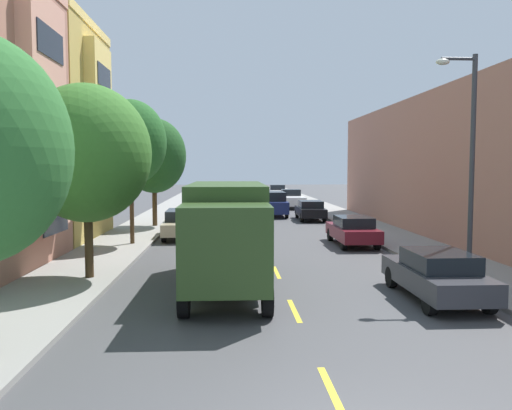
{
  "coord_description": "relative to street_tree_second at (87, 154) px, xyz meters",
  "views": [
    {
      "loc": [
        -1.75,
        -6.27,
        3.79
      ],
      "look_at": [
        -0.21,
        21.9,
        1.74
      ],
      "focal_mm": 35.84,
      "sensor_mm": 36.0,
      "label": 1
    }
  ],
  "objects": [
    {
      "name": "sidewalk_left",
      "position": [
        -0.7,
        17.1,
        -4.2
      ],
      "size": [
        3.2,
        120.0,
        0.14
      ],
      "primitive_type": "cube",
      "color": "gray",
      "rests_on": "ground_plane"
    },
    {
      "name": "street_tree_second",
      "position": [
        0.0,
        0.0,
        0.0
      ],
      "size": [
        4.22,
        4.22,
        6.41
      ],
      "color": "#47331E",
      "rests_on": "sidewalk_left"
    },
    {
      "name": "parked_sedan_burgundy",
      "position": [
        10.76,
        7.43,
        -3.52
      ],
      "size": [
        1.8,
        4.5,
        1.43
      ],
      "color": "maroon",
      "rests_on": "ground_plane"
    },
    {
      "name": "lane_centerline_dashes",
      "position": [
        6.4,
        13.6,
        -4.26
      ],
      "size": [
        0.14,
        47.2,
        0.01
      ],
      "color": "yellow",
      "rests_on": "ground_plane"
    },
    {
      "name": "street_tree_farthest",
      "position": [
        0.0,
        15.36,
        0.29
      ],
      "size": [
        4.02,
        4.02,
        6.78
      ],
      "color": "#47331E",
      "rests_on": "sidewalk_left"
    },
    {
      "name": "ground_plane",
      "position": [
        6.4,
        19.1,
        -4.27
      ],
      "size": [
        160.0,
        160.0,
        0.0
      ],
      "primitive_type": "plane",
      "color": "#424244"
    },
    {
      "name": "parked_hatchback_red",
      "position": [
        2.12,
        22.39,
        -3.51
      ],
      "size": [
        1.76,
        4.01,
        1.5
      ],
      "color": "#AD1E1E",
      "rests_on": "ground_plane"
    },
    {
      "name": "parked_pickup_white",
      "position": [
        10.69,
        30.84,
        -3.44
      ],
      "size": [
        2.05,
        5.32,
        1.73
      ],
      "color": "silver",
      "rests_on": "ground_plane"
    },
    {
      "name": "street_tree_third",
      "position": [
        0.0,
        7.68,
        0.74
      ],
      "size": [
        3.41,
        3.41,
        6.92
      ],
      "color": "#47331E",
      "rests_on": "sidewalk_left"
    },
    {
      "name": "parked_sedan_black",
      "position": [
        10.62,
        19.5,
        -3.52
      ],
      "size": [
        1.91,
        4.54,
        1.43
      ],
      "color": "black",
      "rests_on": "ground_plane"
    },
    {
      "name": "parked_pickup_silver",
      "position": [
        10.64,
        43.93,
        -3.44
      ],
      "size": [
        2.1,
        5.34,
        1.73
      ],
      "color": "#B2B5BA",
      "rests_on": "ground_plane"
    },
    {
      "name": "street_lamp",
      "position": [
        12.36,
        -1.11,
        0.05
      ],
      "size": [
        1.35,
        0.28,
        7.25
      ],
      "color": "#38383D",
      "rests_on": "sidewalk_right"
    },
    {
      "name": "moving_navy_sedan",
      "position": [
        8.2,
        22.64,
        -3.28
      ],
      "size": [
        1.95,
        4.8,
        1.93
      ],
      "color": "navy",
      "rests_on": "ground_plane"
    },
    {
      "name": "parked_sedan_charcoal",
      "position": [
        10.62,
        -3.0,
        -3.52
      ],
      "size": [
        1.81,
        4.5,
        1.43
      ],
      "color": "#333338",
      "rests_on": "ground_plane"
    },
    {
      "name": "sidewalk_right",
      "position": [
        13.5,
        17.1,
        -4.2
      ],
      "size": [
        3.2,
        120.0,
        0.14
      ],
      "primitive_type": "cube",
      "color": "gray",
      "rests_on": "ground_plane"
    },
    {
      "name": "parked_wagon_champagne",
      "position": [
        2.12,
        10.62,
        -3.46
      ],
      "size": [
        1.96,
        4.75,
        1.5
      ],
      "color": "tan",
      "rests_on": "ground_plane"
    },
    {
      "name": "delivery_box_truck",
      "position": [
        4.6,
        -1.05,
        -2.39
      ],
      "size": [
        2.45,
        8.08,
        3.27
      ],
      "color": "#2D471E",
      "rests_on": "ground_plane"
    }
  ]
}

